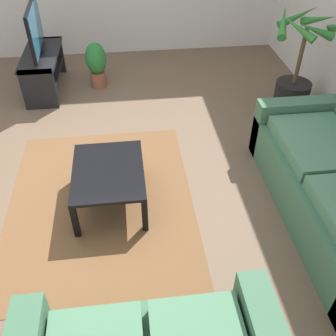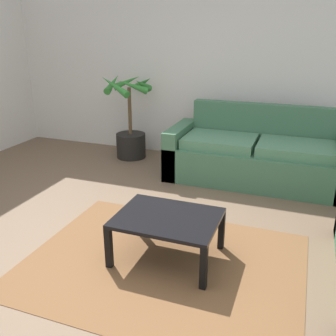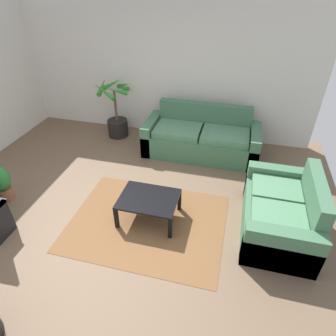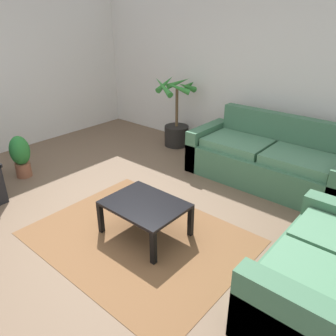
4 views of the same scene
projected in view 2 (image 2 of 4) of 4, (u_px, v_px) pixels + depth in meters
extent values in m
plane|color=brown|center=(99.00, 264.00, 3.04)|extent=(6.60, 6.60, 0.00)
cube|color=silver|center=(203.00, 63.00, 5.21)|extent=(6.00, 0.06, 2.70)
cube|color=#3F6B4C|center=(255.00, 165.00, 4.65)|extent=(2.16, 0.90, 0.42)
cube|color=#3F6B4C|center=(262.00, 123.00, 4.82)|extent=(1.80, 0.16, 0.48)
cube|color=#3F6B4C|center=(180.00, 149.00, 4.94)|extent=(0.18, 0.90, 0.62)
cube|color=#4F7F5D|center=(220.00, 141.00, 4.66)|extent=(0.86, 0.66, 0.12)
cube|color=#4F7F5D|center=(296.00, 149.00, 4.36)|extent=(0.86, 0.66, 0.12)
cube|color=black|center=(167.00, 218.00, 3.01)|extent=(0.82, 0.63, 0.03)
cube|color=black|center=(109.00, 248.00, 2.95)|extent=(0.05, 0.05, 0.35)
cube|color=black|center=(204.00, 268.00, 2.70)|extent=(0.05, 0.05, 0.35)
cube|color=black|center=(139.00, 216.00, 3.46)|extent=(0.05, 0.05, 0.35)
cube|color=black|center=(221.00, 230.00, 3.21)|extent=(0.05, 0.05, 0.35)
cube|color=brown|center=(163.00, 263.00, 3.05)|extent=(2.20, 1.70, 0.01)
cylinder|color=black|center=(131.00, 145.00, 5.53)|extent=(0.43, 0.43, 0.36)
cylinder|color=brown|center=(130.00, 111.00, 5.35)|extent=(0.05, 0.05, 0.67)
cone|color=#318031|center=(143.00, 85.00, 5.14)|extent=(0.11, 0.44, 0.25)
cone|color=#318031|center=(143.00, 83.00, 5.32)|extent=(0.42, 0.37, 0.26)
cone|color=#318031|center=(127.00, 82.00, 5.40)|extent=(0.40, 0.32, 0.24)
cone|color=#318031|center=(113.00, 83.00, 5.27)|extent=(0.15, 0.49, 0.27)
cone|color=#318031|center=(114.00, 86.00, 5.03)|extent=(0.53, 0.28, 0.29)
cone|color=#318031|center=(133.00, 86.00, 5.03)|extent=(0.40, 0.35, 0.25)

